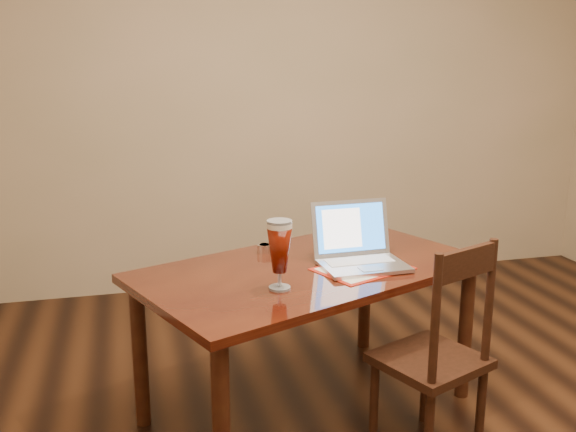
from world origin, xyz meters
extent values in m
cube|color=tan|center=(0.00, 2.50, 1.35)|extent=(4.50, 0.01, 2.70)
cube|color=#491809|center=(-0.41, 0.74, 0.67)|extent=(1.67, 1.32, 0.04)
cylinder|color=#381C0E|center=(-0.90, 0.18, 0.33)|extent=(0.06, 0.06, 0.65)
cylinder|color=#381C0E|center=(0.32, 0.68, 0.33)|extent=(0.06, 0.06, 0.65)
cylinder|color=#381C0E|center=(-1.15, 0.81, 0.33)|extent=(0.06, 0.06, 0.65)
cylinder|color=#381C0E|center=(0.07, 1.31, 0.33)|extent=(0.06, 0.06, 0.65)
cube|color=#A91F0F|center=(-0.21, 0.65, 0.69)|extent=(0.46, 0.40, 0.00)
cube|color=silver|center=(-0.21, 0.65, 0.69)|extent=(0.41, 0.35, 0.00)
cube|color=#BCBCC1|center=(-0.20, 0.65, 0.70)|extent=(0.37, 0.26, 0.02)
cube|color=silver|center=(-0.20, 0.70, 0.71)|extent=(0.30, 0.12, 0.00)
cube|color=silver|center=(-0.20, 0.58, 0.71)|extent=(0.09, 0.07, 0.00)
cube|color=#BCBCC1|center=(-0.21, 0.81, 0.83)|extent=(0.36, 0.09, 0.24)
cube|color=blue|center=(-0.21, 0.81, 0.83)|extent=(0.32, 0.07, 0.20)
cube|color=white|center=(-0.25, 0.80, 0.83)|extent=(0.18, 0.05, 0.17)
cylinder|color=silver|center=(-0.61, 0.50, 0.69)|extent=(0.09, 0.09, 0.01)
cylinder|color=silver|center=(-0.61, 0.50, 0.73)|extent=(0.01, 0.01, 0.06)
cylinder|color=beige|center=(-0.61, 0.50, 0.94)|extent=(0.10, 0.10, 0.02)
cylinder|color=silver|center=(-0.61, 0.50, 0.96)|extent=(0.10, 0.10, 0.01)
cylinder|color=silver|center=(-0.56, 0.99, 0.71)|extent=(0.06, 0.06, 0.04)
cylinder|color=silver|center=(-0.57, 0.99, 0.71)|extent=(0.06, 0.06, 0.04)
cube|color=black|center=(-0.04, 0.33, 0.39)|extent=(0.49, 0.48, 0.04)
cylinder|color=black|center=(0.16, 0.25, 0.19)|extent=(0.04, 0.04, 0.37)
cylinder|color=black|center=(-0.23, 0.41, 0.19)|extent=(0.04, 0.04, 0.37)
cylinder|color=black|center=(0.05, 0.52, 0.19)|extent=(0.04, 0.04, 0.37)
cylinder|color=black|center=(-0.13, 0.14, 0.66)|extent=(0.03, 0.03, 0.49)
cylinder|color=black|center=(0.16, 0.25, 0.66)|extent=(0.03, 0.03, 0.49)
cube|color=black|center=(0.02, 0.19, 0.84)|extent=(0.30, 0.14, 0.11)
camera|label=1|loc=(-1.17, -1.80, 1.56)|focal=40.00mm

